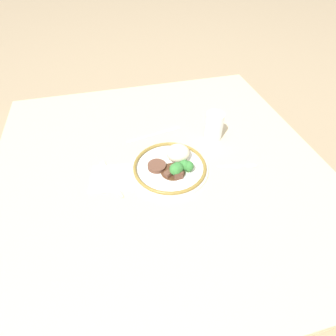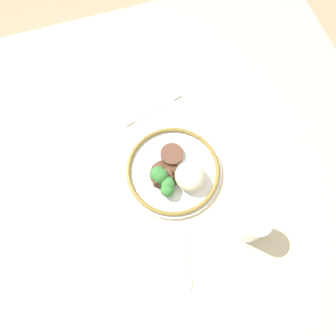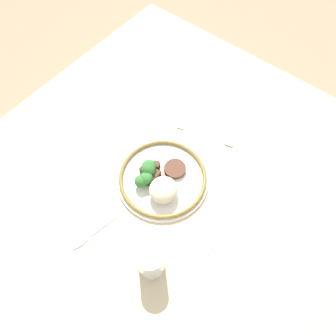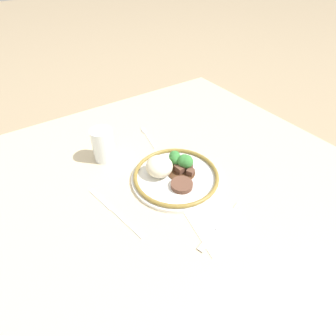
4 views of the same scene
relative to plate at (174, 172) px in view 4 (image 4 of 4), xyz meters
name	(u,v)px [view 4 (image 4 of 4)]	position (x,y,z in m)	size (l,w,h in m)	color
ground_plane	(172,198)	(-0.04, 0.04, -0.06)	(8.00, 8.00, 0.00)	#998466
dining_table	(172,194)	(-0.04, 0.04, -0.04)	(1.20, 1.21, 0.04)	beige
napkin	(218,225)	(-0.21, 0.01, -0.02)	(0.17, 0.15, 0.00)	white
plate	(174,172)	(0.00, 0.00, 0.00)	(0.27, 0.27, 0.07)	white
juice_glass	(103,146)	(0.21, 0.14, 0.03)	(0.07, 0.07, 0.11)	yellow
fork	(217,230)	(-0.22, 0.02, -0.02)	(0.06, 0.19, 0.00)	silver
knife	(113,210)	(-0.01, 0.22, -0.02)	(0.23, 0.05, 0.00)	silver
spoon	(145,133)	(0.26, -0.05, -0.02)	(0.15, 0.04, 0.01)	silver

